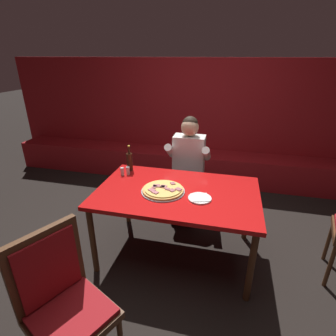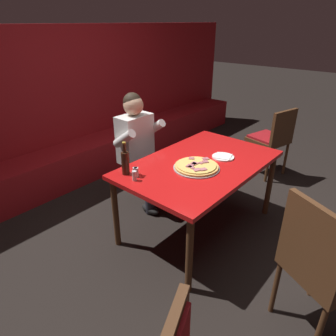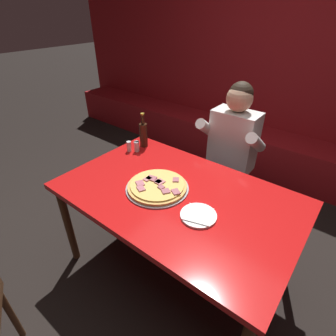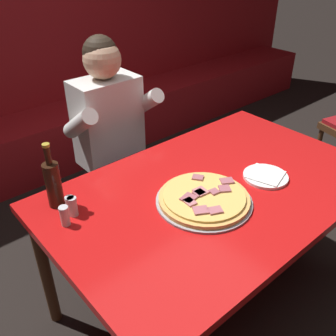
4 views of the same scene
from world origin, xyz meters
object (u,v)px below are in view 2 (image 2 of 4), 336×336
pizza (197,166)px  plate_white_paper (223,157)px  shaker_oregano (135,173)px  diner_seated_blue_shirt (141,147)px  shaker_red_pepper_flakes (136,173)px  shaker_black_pepper (134,176)px  dining_chair_by_booth (320,262)px  main_dining_table (200,169)px  dining_chair_side_aisle (273,136)px  beer_bottle (125,162)px

pizza → plate_white_paper: bearing=-9.0°
plate_white_paper → shaker_oregano: (-0.82, 0.35, 0.03)m
plate_white_paper → diner_seated_blue_shirt: bearing=106.5°
shaker_red_pepper_flakes → shaker_black_pepper: bearing=-148.9°
diner_seated_blue_shirt → dining_chair_by_booth: size_ratio=1.23×
shaker_red_pepper_flakes → dining_chair_by_booth: size_ratio=0.08×
pizza → shaker_red_pepper_flakes: 0.55m
pizza → dining_chair_by_booth: bearing=-105.2°
plate_white_paper → shaker_black_pepper: 0.93m
main_dining_table → dining_chair_side_aisle: dining_chair_side_aisle is taller
shaker_red_pepper_flakes → dining_chair_side_aisle: size_ratio=0.09×
pizza → dining_chair_side_aisle: size_ratio=0.44×
main_dining_table → shaker_oregano: shaker_oregano is taller
shaker_oregano → beer_bottle: bearing=98.7°
beer_bottle → shaker_oregano: size_ratio=3.40×
pizza → shaker_black_pepper: size_ratio=4.82×
dining_chair_by_booth → shaker_black_pepper: bearing=98.0°
pizza → beer_bottle: beer_bottle is taller
pizza → dining_chair_by_booth: size_ratio=0.40×
shaker_black_pepper → pizza: bearing=-26.1°
main_dining_table → shaker_red_pepper_flakes: bearing=157.9°
shaker_black_pepper → beer_bottle: bearing=76.8°
diner_seated_blue_shirt → pizza: bearing=-96.9°
diner_seated_blue_shirt → dining_chair_side_aisle: 1.84m
shaker_red_pepper_flakes → dining_chair_by_booth: (0.15, -1.46, -0.18)m
plate_white_paper → shaker_red_pepper_flakes: 0.89m
pizza → shaker_red_pepper_flakes: (-0.46, 0.29, 0.02)m
plate_white_paper → dining_chair_side_aisle: 1.40m
shaker_red_pepper_flakes → diner_seated_blue_shirt: diner_seated_blue_shirt is taller
plate_white_paper → shaker_oregano: 0.90m
shaker_red_pepper_flakes → shaker_black_pepper: same height
beer_bottle → dining_chair_side_aisle: bearing=-9.9°
pizza → dining_chair_by_booth: dining_chair_by_booth is taller
shaker_red_pepper_flakes → beer_bottle: bearing=100.4°
main_dining_table → shaker_black_pepper: bearing=162.2°
pizza → shaker_red_pepper_flakes: shaker_red_pepper_flakes is taller
diner_seated_blue_shirt → dining_chair_side_aisle: size_ratio=1.36×
shaker_oregano → dining_chair_side_aisle: bearing=-7.5°
plate_white_paper → shaker_oregano: bearing=156.8°
diner_seated_blue_shirt → main_dining_table: bearing=-87.9°
main_dining_table → diner_seated_blue_shirt: 0.77m
pizza → shaker_black_pepper: (-0.52, 0.25, 0.02)m
plate_white_paper → shaker_black_pepper: (-0.87, 0.31, 0.03)m
plate_white_paper → dining_chair_by_booth: bearing=-121.1°
shaker_oregano → diner_seated_blue_shirt: (0.57, 0.51, -0.08)m
shaker_red_pepper_flakes → dining_chair_by_booth: bearing=-84.3°
beer_bottle → diner_seated_blue_shirt: (0.58, 0.42, -0.15)m
dining_chair_side_aisle → shaker_red_pepper_flakes: bearing=172.8°
plate_white_paper → dining_chair_side_aisle: dining_chair_side_aisle is taller
beer_bottle → shaker_oregano: 0.12m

